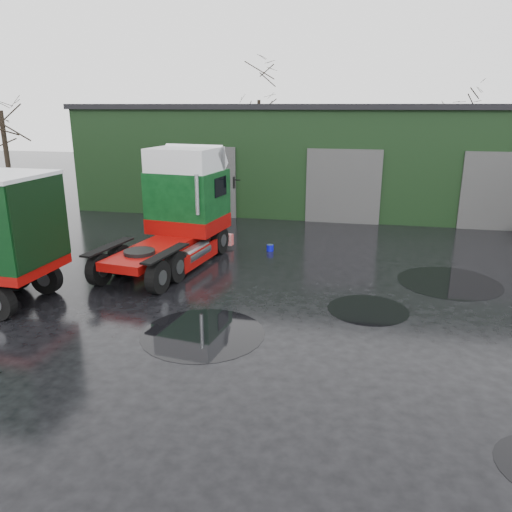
{
  "coord_description": "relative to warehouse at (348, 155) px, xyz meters",
  "views": [
    {
      "loc": [
        2.99,
        -13.33,
        6.25
      ],
      "look_at": [
        -0.13,
        1.31,
        1.7
      ],
      "focal_mm": 35.0,
      "sensor_mm": 36.0,
      "label": 1
    }
  ],
  "objects": [
    {
      "name": "ground",
      "position": [
        -2.0,
        -20.0,
        -3.16
      ],
      "size": [
        100.0,
        100.0,
        0.0
      ],
      "primitive_type": "plane",
      "color": "black"
    },
    {
      "name": "warehouse",
      "position": [
        0.0,
        0.0,
        0.0
      ],
      "size": [
        32.4,
        12.4,
        6.3
      ],
      "color": "black",
      "rests_on": "ground"
    },
    {
      "name": "tree_back_a",
      "position": [
        -8.0,
        10.0,
        1.59
      ],
      "size": [
        4.4,
        4.4,
        9.5
      ],
      "primitive_type": null,
      "color": "black",
      "rests_on": "ground"
    },
    {
      "name": "puddle_0",
      "position": [
        -3.19,
        -20.99,
        -3.15
      ],
      "size": [
        3.55,
        3.55,
        0.01
      ],
      "primitive_type": "cylinder",
      "color": "black",
      "rests_on": "ground"
    },
    {
      "name": "hero_tractor",
      "position": [
        -6.5,
        -15.5,
        -0.85
      ],
      "size": [
        4.17,
        7.81,
        4.62
      ],
      "primitive_type": null,
      "rotation": [
        0.0,
        0.0,
        -0.14
      ],
      "color": "#0C3B17",
      "rests_on": "ground"
    },
    {
      "name": "wash_bucket",
      "position": [
        -2.85,
        -12.32,
        -3.02
      ],
      "size": [
        0.36,
        0.36,
        0.28
      ],
      "primitive_type": "cylinder",
      "rotation": [
        0.0,
        0.0,
        -0.21
      ],
      "color": "#0809BC",
      "rests_on": "ground"
    },
    {
      "name": "puddle_1",
      "position": [
        1.42,
        -18.23,
        -3.15
      ],
      "size": [
        2.56,
        2.56,
        0.01
      ],
      "primitive_type": "cylinder",
      "color": "black",
      "rests_on": "ground"
    },
    {
      "name": "puddle_4",
      "position": [
        4.34,
        -15.01,
        -3.15
      ],
      "size": [
        3.7,
        3.7,
        0.01
      ],
      "primitive_type": "cylinder",
      "color": "black",
      "rests_on": "ground"
    },
    {
      "name": "tree_left",
      "position": [
        -19.0,
        -8.0,
        1.09
      ],
      "size": [
        4.4,
        4.4,
        8.5
      ],
      "primitive_type": null,
      "color": "black",
      "rests_on": "ground"
    },
    {
      "name": "tree_back_b",
      "position": [
        8.0,
        10.0,
        0.59
      ],
      "size": [
        4.4,
        4.4,
        7.5
      ],
      "primitive_type": null,
      "color": "black",
      "rests_on": "ground"
    }
  ]
}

